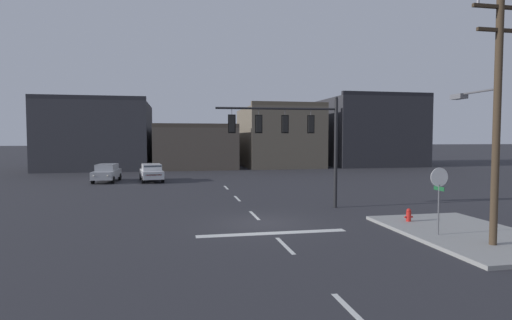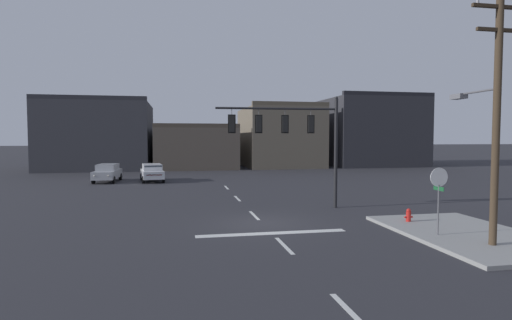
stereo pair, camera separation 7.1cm
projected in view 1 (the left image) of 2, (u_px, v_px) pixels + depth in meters
ground_plane at (263, 223)px, 19.12m from camera, size 400.00×400.00×0.00m
sidewalk_near_corner at (468, 234)px, 16.69m from camera, size 5.00×8.00×0.15m
stop_bar_paint at (272, 233)px, 17.16m from camera, size 6.40×0.50×0.01m
lane_centreline at (254, 215)px, 21.08m from camera, size 0.16×26.40×0.01m
signal_mast_near_side at (294, 132)px, 22.88m from camera, size 6.93×0.60×6.35m
stop_sign at (439, 185)px, 16.20m from camera, size 0.76×0.64×2.83m
car_lot_nearside at (107, 172)px, 37.04m from camera, size 2.14×4.55×1.61m
car_lot_middle at (152, 172)px, 37.36m from camera, size 2.40×4.62×1.61m
utility_pole at (494, 111)px, 14.66m from camera, size 2.20×2.47×9.19m
fire_hydrant at (409, 217)px, 18.88m from camera, size 0.40×0.30×0.75m
building_row at (250, 137)px, 56.81m from camera, size 50.34×13.18×10.03m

